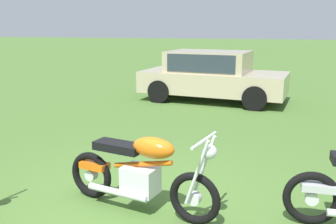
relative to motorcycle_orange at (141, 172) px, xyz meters
The scene contains 3 objects.
ground_plane 0.49m from the motorcycle_orange, 108.32° to the right, with size 120.00×120.00×0.00m, color #476B2D.
motorcycle_orange is the anchor object (origin of this frame).
car_beige 6.88m from the motorcycle_orange, 91.32° to the left, with size 4.29×2.34×1.43m.
Camera 1 is at (1.38, -3.76, 2.14)m, focal length 40.14 mm.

